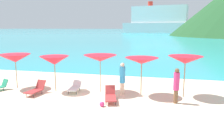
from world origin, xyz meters
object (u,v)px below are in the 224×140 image
at_px(umbrella_3, 142,61).
at_px(beach_ball, 102,104).
at_px(umbrella_0, 15,58).
at_px(beachgoer_1, 122,78).
at_px(lounge_chair_1, 110,96).
at_px(beachgoer_0, 176,85).
at_px(umbrella_4, 185,60).
at_px(umbrella_1, 54,60).
at_px(lounge_chair_0, 75,87).
at_px(umbrella_2, 100,58).
at_px(cruise_ship, 159,21).
at_px(lounge_chair_2, 36,89).

bearing_deg(umbrella_3, beach_ball, -124.87).
distance_m(umbrella_0, beachgoer_1, 7.10).
height_order(lounge_chair_1, beachgoer_0, beachgoer_0).
bearing_deg(umbrella_4, umbrella_1, -175.16).
xyz_separation_m(lounge_chair_0, beach_ball, (2.39, -2.20, -0.17)).
height_order(lounge_chair_1, beach_ball, lounge_chair_1).
xyz_separation_m(umbrella_2, umbrella_3, (2.51, -0.08, -0.06)).
height_order(umbrella_1, umbrella_3, umbrella_3).
relative_size(umbrella_2, umbrella_4, 0.98).
bearing_deg(umbrella_2, beach_ball, -71.81).
relative_size(umbrella_2, cruise_ship, 0.05).
bearing_deg(umbrella_1, beachgoer_0, -5.08).
distance_m(lounge_chair_0, lounge_chair_2, 2.30).
distance_m(umbrella_0, lounge_chair_1, 6.97).
bearing_deg(lounge_chair_2, beachgoer_0, 9.75).
relative_size(lounge_chair_2, cruise_ship, 0.03).
distance_m(umbrella_3, beachgoer_0, 2.41).
bearing_deg(umbrella_0, umbrella_4, 3.26).
relative_size(umbrella_2, lounge_chair_2, 1.60).
bearing_deg(lounge_chair_1, lounge_chair_0, 138.00).
height_order(umbrella_0, beachgoer_0, umbrella_0).
bearing_deg(beach_ball, umbrella_0, 161.57).
xyz_separation_m(lounge_chair_0, lounge_chair_1, (2.60, -1.28, 0.01)).
xyz_separation_m(lounge_chair_1, beachgoer_0, (3.42, 0.53, 0.70)).
bearing_deg(beachgoer_0, umbrella_4, 121.63).
relative_size(umbrella_1, beachgoer_1, 1.15).
height_order(lounge_chair_0, cruise_ship, cruise_ship).
bearing_deg(lounge_chair_2, beach_ball, -6.88).
xyz_separation_m(beachgoer_0, cruise_ship, (-7.47, 146.14, 6.77)).
height_order(beachgoer_1, beach_ball, beachgoer_1).
bearing_deg(umbrella_3, umbrella_4, 7.85).
distance_m(lounge_chair_1, lounge_chair_2, 4.64).
height_order(umbrella_3, beachgoer_1, umbrella_3).
bearing_deg(umbrella_3, lounge_chair_1, -134.56).
height_order(lounge_chair_0, lounge_chair_1, lounge_chair_1).
height_order(umbrella_2, beachgoer_0, umbrella_2).
xyz_separation_m(lounge_chair_2, cruise_ship, (0.58, 146.45, 7.45)).
bearing_deg(umbrella_0, beach_ball, -18.43).
height_order(umbrella_3, beachgoer_0, umbrella_3).
bearing_deg(cruise_ship, beachgoer_0, -75.68).
distance_m(umbrella_2, umbrella_4, 4.93).
bearing_deg(umbrella_1, beachgoer_1, 2.70).
bearing_deg(beach_ball, umbrella_4, 33.85).
bearing_deg(umbrella_1, umbrella_0, 178.89).
bearing_deg(beachgoer_0, umbrella_1, -133.61).
xyz_separation_m(umbrella_0, beachgoer_1, (7.04, 0.14, -0.95)).
distance_m(umbrella_2, lounge_chair_2, 4.25).
relative_size(lounge_chair_2, beachgoer_1, 0.76).
bearing_deg(umbrella_3, beachgoer_1, -173.60).
distance_m(lounge_chair_0, lounge_chair_1, 2.90).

